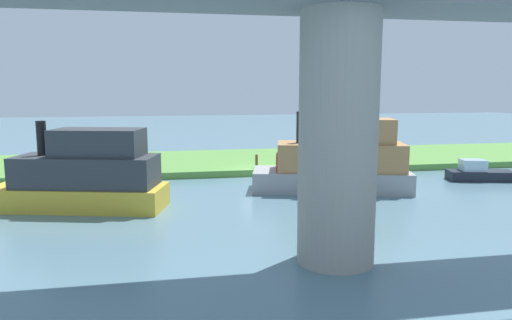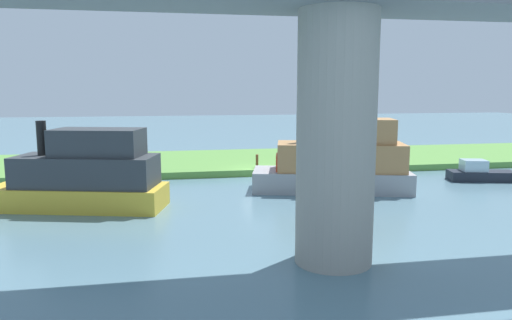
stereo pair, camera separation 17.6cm
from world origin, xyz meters
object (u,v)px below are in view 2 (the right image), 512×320
Objects in this scene: mooring_post at (257,161)px; person_on_bank at (300,155)px; bridge_pylon at (336,140)px; riverboat_paddlewheel at (83,176)px; motorboat_white at (480,173)px; pontoon_yellow at (337,162)px.

person_on_bank is at bearing -166.88° from mooring_post.
bridge_pylon is 20.24m from person_on_bank.
riverboat_paddlewheel is at bearing 32.49° from person_on_bank.
pontoon_yellow is at bearing 6.66° from motorboat_white.
motorboat_white is (-11.24, 6.31, -0.67)m from person_on_bank.
pontoon_yellow is (-3.83, 6.76, 0.85)m from mooring_post.
mooring_post is at bearing 13.12° from person_on_bank.
person_on_bank is 7.63m from pontoon_yellow.
bridge_pylon is 20.72m from motorboat_white.
riverboat_paddlewheel is (10.46, -10.15, -2.83)m from bridge_pylon.
motorboat_white is at bearing -139.52° from bridge_pylon.
bridge_pylon is at bearing 77.79° from person_on_bank.
bridge_pylon reaches higher than person_on_bank.
bridge_pylon reaches higher than mooring_post.
bridge_pylon is 14.85m from riverboat_paddlewheel.
pontoon_yellow is 11.15m from motorboat_white.
motorboat_white is at bearing 150.67° from person_on_bank.
person_on_bank is at bearing -147.51° from riverboat_paddlewheel.
bridge_pylon is 1.95× the size of motorboat_white.
mooring_post is at bearing -60.46° from pontoon_yellow.
bridge_pylon is 19.02m from mooring_post.
pontoon_yellow is at bearing -173.31° from riverboat_paddlewheel.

